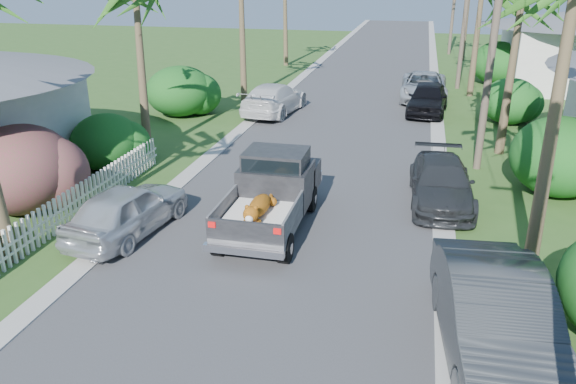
% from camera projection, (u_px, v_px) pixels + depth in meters
% --- Properties ---
extents(road, '(8.00, 100.00, 0.02)m').
position_uv_depth(road, '(359.00, 94.00, 32.38)').
color(road, '#38383A').
rests_on(road, ground).
extents(curb_left, '(0.60, 100.00, 0.06)m').
position_uv_depth(curb_left, '(287.00, 90.00, 33.27)').
color(curb_left, '#A5A39E').
rests_on(curb_left, ground).
extents(curb_right, '(0.60, 100.00, 0.06)m').
position_uv_depth(curb_right, '(436.00, 97.00, 31.47)').
color(curb_right, '#A5A39E').
rests_on(curb_right, ground).
extents(pickup_truck, '(1.98, 5.12, 2.06)m').
position_uv_depth(pickup_truck, '(274.00, 189.00, 15.66)').
color(pickup_truck, black).
rests_on(pickup_truck, ground).
extents(parked_car_rn, '(2.28, 5.26, 1.68)m').
position_uv_depth(parked_car_rn, '(496.00, 321.00, 10.10)').
color(parked_car_rn, '#2F3234').
rests_on(parked_car_rn, ground).
extents(parked_car_rm, '(2.04, 4.58, 1.30)m').
position_uv_depth(parked_car_rm, '(441.00, 183.00, 17.12)').
color(parked_car_rm, '#282A2D').
rests_on(parked_car_rm, ground).
extents(parked_car_rf, '(2.16, 4.60, 1.52)m').
position_uv_depth(parked_car_rf, '(428.00, 99.00, 27.74)').
color(parked_car_rf, black).
rests_on(parked_car_rf, ground).
extents(parked_car_rd, '(2.44, 5.28, 1.47)m').
position_uv_depth(parked_car_rd, '(424.00, 87.00, 30.62)').
color(parked_car_rd, silver).
rests_on(parked_car_rd, ground).
extents(parked_car_ln, '(2.21, 4.31, 1.40)m').
position_uv_depth(parked_car_ln, '(128.00, 210.00, 15.08)').
color(parked_car_ln, silver).
rests_on(parked_car_ln, ground).
extents(parked_car_lf, '(2.66, 5.34, 1.49)m').
position_uv_depth(parked_car_lf, '(274.00, 99.00, 27.76)').
color(parked_car_lf, silver).
rests_on(parked_car_lf, ground).
extents(shrub_l_b, '(3.00, 3.30, 2.60)m').
position_uv_depth(shrub_l_b, '(21.00, 169.00, 16.35)').
color(shrub_l_b, '#A91851').
rests_on(shrub_l_b, ground).
extents(shrub_l_c, '(2.40, 2.64, 2.00)m').
position_uv_depth(shrub_l_c, '(106.00, 142.00, 19.99)').
color(shrub_l_c, '#154B1A').
rests_on(shrub_l_c, ground).
extents(shrub_l_d, '(3.20, 3.52, 2.40)m').
position_uv_depth(shrub_l_d, '(180.00, 91.00, 27.28)').
color(shrub_l_d, '#154B1A').
rests_on(shrub_l_d, ground).
extents(shrub_r_b, '(3.00, 3.30, 2.50)m').
position_uv_depth(shrub_r_b, '(559.00, 156.00, 17.62)').
color(shrub_r_b, '#154B1A').
rests_on(shrub_r_b, ground).
extents(shrub_r_c, '(2.60, 2.86, 2.10)m').
position_uv_depth(shrub_r_c, '(510.00, 101.00, 25.90)').
color(shrub_r_c, '#154B1A').
rests_on(shrub_r_c, ground).
extents(shrub_r_d, '(3.20, 3.52, 2.60)m').
position_uv_depth(shrub_r_d, '(498.00, 63.00, 34.75)').
color(shrub_r_d, '#154B1A').
rests_on(shrub_r_d, ground).
extents(picket_fence, '(0.10, 11.00, 1.00)m').
position_uv_depth(picket_fence, '(70.00, 206.00, 15.81)').
color(picket_fence, white).
rests_on(picket_fence, ground).
extents(utility_pole_b, '(1.60, 0.26, 9.00)m').
position_uv_depth(utility_pole_b, '(494.00, 38.00, 18.65)').
color(utility_pole_b, brown).
rests_on(utility_pole_b, ground).
extents(utility_pole_c, '(1.60, 0.26, 9.00)m').
position_uv_depth(utility_pole_c, '(466.00, 9.00, 32.22)').
color(utility_pole_c, brown).
rests_on(utility_pole_c, ground).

